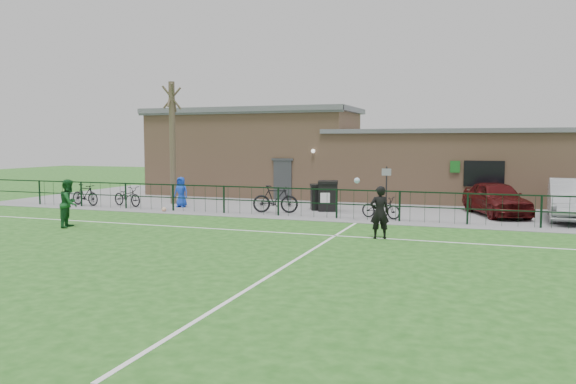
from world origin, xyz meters
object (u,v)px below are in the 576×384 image
(bicycle_b, at_px, (85,195))
(bicycle_d, at_px, (275,199))
(car_maroon, at_px, (496,198))
(outfield_player, at_px, (69,203))
(bicycle_c, at_px, (127,196))
(wheelie_bin_left, at_px, (328,197))
(car_silver, at_px, (573,200))
(wheelie_bin_right, at_px, (319,198))
(ball_ground, at_px, (164,209))
(bare_tree, at_px, (173,143))
(sign_post, at_px, (386,190))
(bicycle_e, at_px, (381,207))
(spectator_child, at_px, (181,192))

(bicycle_b, relative_size, bicycle_d, 0.86)
(car_maroon, height_order, outfield_player, outfield_player)
(car_maroon, distance_m, bicycle_c, 16.65)
(wheelie_bin_left, bearing_deg, car_silver, -11.59)
(wheelie_bin_right, relative_size, ball_ground, 5.28)
(bare_tree, distance_m, wheelie_bin_right, 7.91)
(wheelie_bin_left, bearing_deg, sign_post, -9.95)
(bicycle_e, height_order, spectator_child, spectator_child)
(wheelie_bin_right, height_order, spectator_child, spectator_child)
(car_silver, xyz_separation_m, bicycle_d, (-11.77, -1.88, -0.21))
(car_silver, xyz_separation_m, bicycle_b, (-21.41, -2.31, -0.29))
(wheelie_bin_right, relative_size, spectator_child, 0.75)
(wheelie_bin_right, bearing_deg, ball_ground, -177.58)
(bicycle_b, xyz_separation_m, bicycle_c, (2.12, 0.40, -0.04))
(car_silver, relative_size, ball_ground, 24.06)
(car_silver, xyz_separation_m, ball_ground, (-16.58, -3.03, -0.72))
(sign_post, height_order, bicycle_c, sign_post)
(sign_post, xyz_separation_m, car_silver, (7.27, 0.22, -0.20))
(bare_tree, xyz_separation_m, bicycle_c, (-1.46, -1.75, -2.50))
(bare_tree, xyz_separation_m, sign_post, (10.56, -0.07, -1.98))
(wheelie_bin_right, bearing_deg, outfield_player, -154.04)
(wheelie_bin_right, xyz_separation_m, bicycle_c, (-8.98, -1.74, -0.06))
(ball_ground, bearing_deg, sign_post, 16.76)
(bicycle_c, distance_m, bicycle_e, 12.14)
(bicycle_c, bearing_deg, spectator_child, -62.36)
(bare_tree, bearing_deg, outfield_player, -86.71)
(wheelie_bin_right, bearing_deg, bicycle_d, -152.40)
(bare_tree, distance_m, bicycle_d, 6.75)
(bicycle_d, bearing_deg, bare_tree, 62.60)
(car_maroon, relative_size, outfield_player, 2.42)
(bicycle_c, bearing_deg, sign_post, -66.49)
(bicycle_b, distance_m, bicycle_c, 2.15)
(bicycle_e, bearing_deg, wheelie_bin_right, 74.12)
(car_maroon, relative_size, spectator_child, 2.96)
(sign_post, relative_size, bicycle_c, 1.10)
(car_maroon, height_order, ball_ground, car_maroon)
(ball_ground, bearing_deg, outfield_player, -99.08)
(bicycle_b, bearing_deg, ball_ground, -89.40)
(wheelie_bin_right, bearing_deg, bicycle_e, -53.33)
(sign_post, bearing_deg, car_maroon, 8.31)
(wheelie_bin_left, relative_size, car_silver, 0.26)
(outfield_player, distance_m, ball_ground, 5.13)
(car_maroon, bearing_deg, bare_tree, 160.25)
(bicycle_c, relative_size, ball_ground, 8.98)
(bicycle_d, height_order, outfield_player, outfield_player)
(sign_post, height_order, bicycle_e, sign_post)
(car_maroon, bearing_deg, wheelie_bin_left, 164.75)
(bicycle_e, bearing_deg, bicycle_b, 106.28)
(sign_post, bearing_deg, bicycle_b, -171.61)
(wheelie_bin_right, distance_m, bicycle_d, 2.24)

